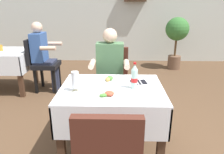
# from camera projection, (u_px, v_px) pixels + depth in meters

# --- Properties ---
(ground_plane) EXTENTS (11.00, 11.00, 0.00)m
(ground_plane) POSITION_uv_depth(u_px,v_px,m) (123.00, 152.00, 2.34)
(ground_plane) COLOR brown
(back_wall) EXTENTS (11.00, 0.12, 2.99)m
(back_wall) POSITION_uv_depth(u_px,v_px,m) (120.00, 5.00, 5.61)
(back_wall) COLOR silver
(back_wall) RESTS_ON ground
(main_dining_table) EXTENTS (1.05, 0.84, 0.75)m
(main_dining_table) POSITION_uv_depth(u_px,v_px,m) (112.00, 103.00, 2.22)
(main_dining_table) COLOR white
(main_dining_table) RESTS_ON ground
(chair_far_diner_seat) EXTENTS (0.44, 0.50, 0.97)m
(chair_far_diner_seat) POSITION_uv_depth(u_px,v_px,m) (113.00, 78.00, 2.99)
(chair_far_diner_seat) COLOR #4C2319
(chair_far_diner_seat) RESTS_ON ground
(seated_diner_far) EXTENTS (0.50, 0.46, 1.26)m
(seated_diner_far) POSITION_uv_depth(u_px,v_px,m) (110.00, 70.00, 2.83)
(seated_diner_far) COLOR #282D42
(seated_diner_far) RESTS_ON ground
(plate_near_camera) EXTENTS (0.26, 0.26, 0.05)m
(plate_near_camera) POSITION_uv_depth(u_px,v_px,m) (108.00, 95.00, 1.95)
(plate_near_camera) COLOR white
(plate_near_camera) RESTS_ON main_dining_table
(plate_far_diner) EXTENTS (0.23, 0.23, 0.06)m
(plate_far_diner) POSITION_uv_depth(u_px,v_px,m) (109.00, 80.00, 2.33)
(plate_far_diner) COLOR white
(plate_far_diner) RESTS_ON main_dining_table
(beer_glass_left) EXTENTS (0.07, 0.07, 0.20)m
(beer_glass_left) POSITION_uv_depth(u_px,v_px,m) (75.00, 81.00, 2.04)
(beer_glass_left) COLOR white
(beer_glass_left) RESTS_ON main_dining_table
(cola_bottle_primary) EXTENTS (0.07, 0.07, 0.27)m
(cola_bottle_primary) POSITION_uv_depth(u_px,v_px,m) (134.00, 77.00, 2.11)
(cola_bottle_primary) COLOR silver
(cola_bottle_primary) RESTS_ON main_dining_table
(napkin_cutlery_set) EXTENTS (0.19, 0.20, 0.01)m
(napkin_cutlery_set) POSITION_uv_depth(u_px,v_px,m) (138.00, 82.00, 2.30)
(napkin_cutlery_set) COLOR black
(napkin_cutlery_set) RESTS_ON main_dining_table
(background_dining_table) EXTENTS (0.99, 0.78, 0.75)m
(background_dining_table) POSITION_uv_depth(u_px,v_px,m) (3.00, 61.00, 3.87)
(background_dining_table) COLOR white
(background_dining_table) RESTS_ON ground
(background_chair_right) EXTENTS (0.50, 0.44, 0.97)m
(background_chair_right) POSITION_uv_depth(u_px,v_px,m) (41.00, 61.00, 3.85)
(background_chair_right) COLOR black
(background_chair_right) RESTS_ON ground
(background_patron) EXTENTS (0.46, 0.50, 1.26)m
(background_patron) POSITION_uv_depth(u_px,v_px,m) (43.00, 53.00, 3.80)
(background_patron) COLOR #282D42
(background_patron) RESTS_ON ground
(background_table_tumbler) EXTENTS (0.06, 0.06, 0.11)m
(background_table_tumbler) POSITION_uv_depth(u_px,v_px,m) (1.00, 48.00, 3.78)
(background_table_tumbler) COLOR #C68928
(background_table_tumbler) RESTS_ON background_dining_table
(potted_plant_corner) EXTENTS (0.55, 0.55, 1.25)m
(potted_plant_corner) POSITION_uv_depth(u_px,v_px,m) (177.00, 34.00, 5.04)
(potted_plant_corner) COLOR brown
(potted_plant_corner) RESTS_ON ground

